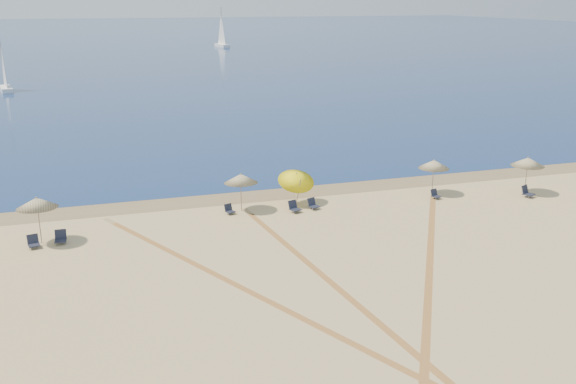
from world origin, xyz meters
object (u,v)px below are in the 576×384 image
Objects in this scene: chair_2 at (33,242)px; chair_8 at (527,192)px; umbrella_1 at (37,203)px; sailboat_0 at (4,73)px; chair_5 at (294,207)px; chair_7 at (435,195)px; umbrella_3 at (297,178)px; umbrella_5 at (528,162)px; sailboat_1 at (222,35)px; chair_3 at (61,238)px; umbrella_4 at (434,164)px; umbrella_2 at (241,178)px; chair_4 at (229,210)px; chair_6 at (313,204)px.

chair_8 is (30.15, -0.05, 0.03)m from chair_2.
umbrella_1 is 0.32× the size of sailboat_0.
chair_7 is at bearing -20.53° from chair_5.
chair_5 reaches higher than chair_2.
umbrella_3 is at bearing 155.27° from chair_7.
sailboat_1 is at bearing 87.08° from umbrella_5.
chair_3 is at bearing -16.58° from umbrella_1.
umbrella_1 is 24.23m from umbrella_4.
chair_5 is at bearing -21.12° from umbrella_2.
umbrella_5 reaches higher than chair_3.
chair_4 is at bearing 149.51° from chair_8.
chair_3 is at bearing 172.50° from chair_4.
chair_4 is 1.01× the size of chair_7.
umbrella_1 reaches higher than chair_4.
chair_3 is 0.85× the size of chair_5.
chair_7 is (8.26, -0.34, -0.03)m from chair_6.
umbrella_2 is at bearing 15.37° from chair_3.
sailboat_0 is (-38.43, 62.55, 0.31)m from umbrella_5.
umbrella_1 is at bearing -171.36° from umbrella_3.
chair_3 is at bearing -169.59° from umbrella_3.
chair_5 is at bearing -108.81° from sailboat_1.
chair_2 is at bearing -178.84° from umbrella_5.
chair_3 is 1.01× the size of chair_4.
umbrella_1 reaches higher than umbrella_2.
umbrella_4 is 6.33m from chair_8.
umbrella_4 is 2.63× the size of chair_8.
umbrella_5 is 6.56m from chair_7.
umbrella_4 reaches higher than chair_5.
umbrella_2 is at bearing 173.82° from umbrella_5.
umbrella_5 reaches higher than chair_6.
umbrella_5 is at bearing -23.06° from chair_5.
chair_5 reaches higher than chair_7.
chair_8 is at bearing -10.81° from umbrella_3.
umbrella_2 is at bearing 178.31° from umbrella_4.
chair_5 is 0.10× the size of sailboat_0.
sailboat_0 is 86.34m from sailboat_1.
umbrella_3 reaches higher than chair_4.
chair_5 is (3.82, -0.82, 0.05)m from chair_4.
umbrella_5 reaches higher than chair_4.
umbrella_3 is at bearing -2.70° from chair_2.
umbrella_4 reaches higher than chair_7.
umbrella_5 is at bearing -22.86° from chair_7.
chair_6 reaches higher than chair_7.
umbrella_2 is 0.23× the size of sailboat_1.
umbrella_2 is 3.00× the size of chair_6.
umbrella_2 reaches higher than chair_6.
umbrella_5 is 0.25× the size of sailboat_1.
sailboat_0 is (-23.94, 61.44, 2.19)m from chair_6.
chair_2 is 1.35m from chair_3.
umbrella_5 is 3.16× the size of chair_6.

